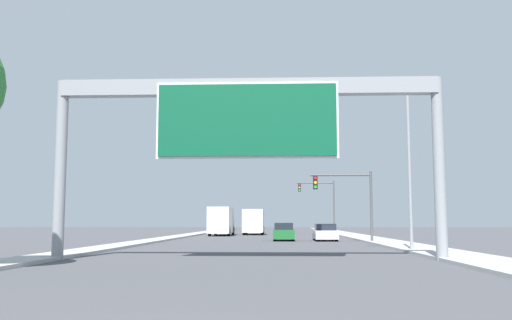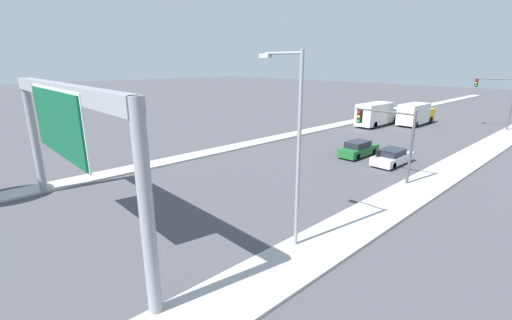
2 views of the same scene
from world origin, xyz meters
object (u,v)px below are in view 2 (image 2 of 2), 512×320
object	(u,v)px
traffic_light_mid_block	(500,94)
street_lamp_right	(294,138)
sign_gantry	(62,120)
truck_box_secondary	(415,114)
car_mid_center	(392,157)
truck_box_primary	(377,114)
traffic_light_near_intersection	(391,132)
car_near_center	(358,149)

from	to	relation	value
traffic_light_mid_block	street_lamp_right	xyz separation A→B (m)	(1.29, -42.72, 0.82)
sign_gantry	truck_box_secondary	bearing A→B (deg)	92.19
car_mid_center	truck_box_primary	xyz separation A→B (m)	(-10.50, 16.86, 0.96)
truck_box_primary	traffic_light_near_intersection	distance (m)	24.46
car_mid_center	traffic_light_mid_block	world-z (taller)	traffic_light_mid_block
car_near_center	car_mid_center	bearing A→B (deg)	-4.26
truck_box_primary	truck_box_secondary	world-z (taller)	truck_box_primary
sign_gantry	truck_box_primary	distance (m)	41.82
street_lamp_right	car_near_center	bearing A→B (deg)	110.81
traffic_light_near_intersection	street_lamp_right	world-z (taller)	street_lamp_right
truck_box_primary	street_lamp_right	world-z (taller)	street_lamp_right
truck_box_primary	truck_box_secondary	size ratio (longest dim) A/B	1.15
car_near_center	sign_gantry	bearing A→B (deg)	-94.06
car_near_center	truck_box_primary	distance (m)	18.04
car_mid_center	street_lamp_right	xyz separation A→B (m)	(3.05, -16.99, 4.78)
traffic_light_near_intersection	street_lamp_right	distance (m)	12.91
traffic_light_near_intersection	traffic_light_mid_block	distance (m)	30.01
sign_gantry	traffic_light_near_intersection	size ratio (longest dim) A/B	3.06
truck_box_secondary	car_mid_center	bearing A→B (deg)	-71.86
car_near_center	truck_box_secondary	distance (m)	21.41
car_near_center	street_lamp_right	xyz separation A→B (m)	(6.55, -17.25, 4.75)
traffic_light_mid_block	street_lamp_right	size ratio (longest dim) A/B	0.74
truck_box_secondary	traffic_light_mid_block	distance (m)	10.27
truck_box_primary	traffic_light_mid_block	world-z (taller)	traffic_light_mid_block
truck_box_primary	car_mid_center	bearing A→B (deg)	-58.09
car_mid_center	truck_box_secondary	world-z (taller)	truck_box_secondary
sign_gantry	truck_box_primary	size ratio (longest dim) A/B	1.90
car_near_center	car_mid_center	size ratio (longest dim) A/B	1.01
traffic_light_near_intersection	traffic_light_mid_block	bearing A→B (deg)	89.75
car_near_center	traffic_light_mid_block	bearing A→B (deg)	78.32
car_mid_center	traffic_light_near_intersection	bearing A→B (deg)	-69.06
sign_gantry	truck_box_secondary	size ratio (longest dim) A/B	2.18
car_near_center	traffic_light_near_intersection	world-z (taller)	traffic_light_near_intersection
car_mid_center	truck_box_primary	size ratio (longest dim) A/B	0.52
truck_box_primary	traffic_light_near_intersection	xyz separation A→B (m)	(12.13, -21.13, 2.14)
sign_gantry	traffic_light_near_intersection	bearing A→B (deg)	71.11
traffic_light_mid_block	sign_gantry	bearing A→B (deg)	-97.97
truck_box_secondary	street_lamp_right	distance (m)	39.83
truck_box_secondary	car_near_center	bearing A→B (deg)	-80.58
truck_box_primary	traffic_light_near_intersection	bearing A→B (deg)	-60.14
car_mid_center	street_lamp_right	bearing A→B (deg)	-79.81
traffic_light_near_intersection	truck_box_primary	bearing A→B (deg)	119.86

